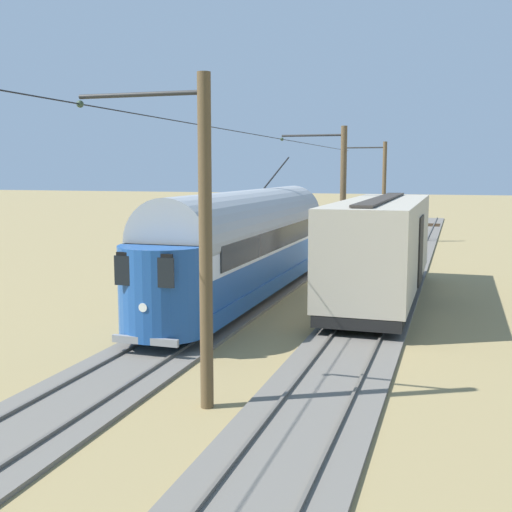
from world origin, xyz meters
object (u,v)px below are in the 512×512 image
object	(u,v)px
boxcar_adjacent	(381,246)
catenary_pole_mid_far	(201,237)
spare_tie_stack	(242,255)
catenary_pole_mid_near	(341,201)
catenary_pole_foreground	(383,190)
vintage_streetcar	(247,242)

from	to	relation	value
boxcar_adjacent	catenary_pole_mid_far	distance (m)	12.76
spare_tie_stack	boxcar_adjacent	bearing A→B (deg)	132.77
catenary_pole_mid_far	spare_tie_stack	bearing A→B (deg)	-73.32
catenary_pole_mid_near	catenary_pole_mid_far	world-z (taller)	same
boxcar_adjacent	catenary_pole_foreground	bearing A→B (deg)	-83.61
catenary_pole_foreground	spare_tie_stack	bearing A→B (deg)	59.03
boxcar_adjacent	catenary_pole_foreground	distance (m)	20.91
catenary_pole_foreground	spare_tie_stack	world-z (taller)	catenary_pole_foreground
vintage_streetcar	catenary_pole_mid_far	size ratio (longest dim) A/B	2.51
boxcar_adjacent	catenary_pole_mid_near	distance (m)	4.98
catenary_pole_mid_far	spare_tie_stack	distance (m)	23.35
boxcar_adjacent	spare_tie_stack	world-z (taller)	boxcar_adjacent
spare_tie_stack	catenary_pole_mid_near	bearing A→B (deg)	140.12
catenary_pole_mid_near	catenary_pole_mid_far	size ratio (longest dim) A/B	1.00
vintage_streetcar	catenary_pole_mid_near	xyz separation A→B (m)	(-2.79, -5.12, 1.43)
boxcar_adjacent	catenary_pole_foreground	xyz separation A→B (m)	(2.32, -20.73, 1.53)
vintage_streetcar	catenary_pole_mid_near	world-z (taller)	catenary_pole_mid_near
catenary_pole_foreground	spare_tie_stack	xyz separation A→B (m)	(6.63, 11.05, -3.42)
boxcar_adjacent	catenary_pole_mid_far	world-z (taller)	catenary_pole_mid_far
catenary_pole_mid_near	spare_tie_stack	distance (m)	9.29
vintage_streetcar	spare_tie_stack	world-z (taller)	vintage_streetcar
vintage_streetcar	boxcar_adjacent	world-z (taller)	vintage_streetcar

